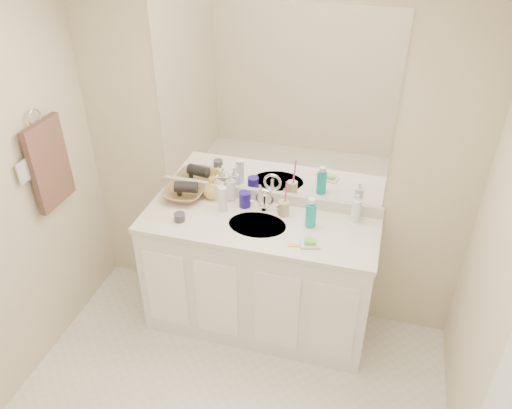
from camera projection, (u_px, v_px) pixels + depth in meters
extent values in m
cube|color=white|center=(169.00, 0.00, 1.50)|extent=(2.60, 2.60, 0.02)
cube|color=beige|center=(270.00, 158.00, 3.20)|extent=(2.60, 0.02, 2.40)
cube|color=white|center=(258.00, 277.00, 3.40)|extent=(1.50, 0.55, 0.85)
cube|color=silver|center=(258.00, 225.00, 3.16)|extent=(1.52, 0.57, 0.03)
cube|color=beige|center=(268.00, 196.00, 3.34)|extent=(1.52, 0.03, 0.08)
cylinder|color=#B9B5A2|center=(257.00, 226.00, 3.14)|extent=(0.37, 0.37, 0.02)
cylinder|color=silver|center=(265.00, 202.00, 3.25)|extent=(0.02, 0.02, 0.11)
cube|color=white|center=(270.00, 106.00, 3.00)|extent=(1.48, 0.01, 1.20)
cylinder|color=navy|center=(245.00, 199.00, 3.29)|extent=(0.09, 0.09, 0.11)
cylinder|color=tan|center=(284.00, 208.00, 3.20)|extent=(0.09, 0.09, 0.10)
cylinder|color=#DA396A|center=(286.00, 195.00, 3.15)|extent=(0.03, 0.04, 0.21)
cylinder|color=#0DA49C|center=(311.00, 215.00, 3.08)|extent=(0.07, 0.07, 0.16)
cylinder|color=white|center=(356.00, 211.00, 3.13)|extent=(0.06, 0.06, 0.15)
cube|color=silver|center=(310.00, 244.00, 2.96)|extent=(0.13, 0.12, 0.01)
cube|color=#6EDE36|center=(310.00, 242.00, 2.95)|extent=(0.08, 0.06, 0.02)
cube|color=#F2AD19|center=(297.00, 246.00, 2.95)|extent=(0.11, 0.04, 0.00)
cylinder|color=#3B3C43|center=(180.00, 217.00, 3.16)|extent=(0.07, 0.07, 0.05)
cylinder|color=silver|center=(223.00, 199.00, 3.22)|extent=(0.07, 0.07, 0.18)
imported|color=silver|center=(231.00, 186.00, 3.33)|extent=(0.10, 0.10, 0.20)
imported|color=beige|center=(218.00, 187.00, 3.35)|extent=(0.10, 0.10, 0.18)
imported|color=#D9AC54|center=(212.00, 188.00, 3.36)|extent=(0.13, 0.13, 0.16)
imported|color=olive|center=(184.00, 194.00, 3.38)|extent=(0.29, 0.29, 0.07)
cylinder|color=black|center=(186.00, 187.00, 3.35)|extent=(0.17, 0.10, 0.08)
torus|color=silver|center=(35.00, 118.00, 2.87)|extent=(0.01, 0.11, 0.11)
cube|color=#412A23|center=(49.00, 164.00, 3.03)|extent=(0.04, 0.32, 0.55)
cube|color=silver|center=(23.00, 172.00, 2.85)|extent=(0.01, 0.08, 0.13)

